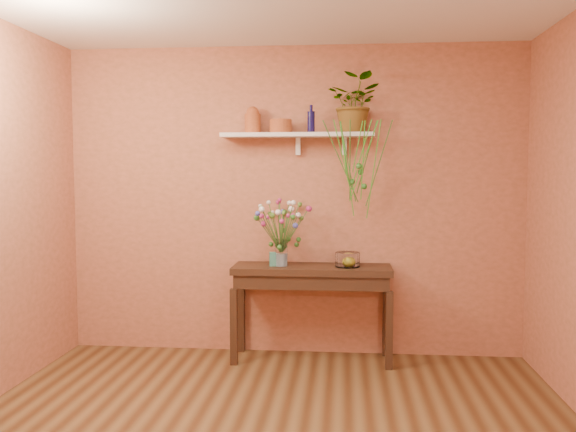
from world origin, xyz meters
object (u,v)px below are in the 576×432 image
object	(u,v)px
sideboard	(312,280)
glass_vase	(281,255)
terracotta_jug	(253,121)
blue_bottle	(311,121)
spider_plant	(355,104)
bouquet	(282,219)
glass_bowl	(348,260)

from	to	relation	value
sideboard	glass_vase	size ratio (longest dim) A/B	5.95
terracotta_jug	blue_bottle	distance (m)	0.51
spider_plant	glass_vase	xyz separation A→B (m)	(-0.62, -0.13, -1.27)
blue_bottle	bouquet	world-z (taller)	blue_bottle
terracotta_jug	bouquet	distance (m)	0.89
sideboard	glass_vase	xyz separation A→B (m)	(-0.26, -0.02, 0.21)
spider_plant	glass_bowl	world-z (taller)	spider_plant
sideboard	glass_vase	bearing A→B (deg)	-174.86
blue_bottle	bouquet	distance (m)	0.86
spider_plant	terracotta_jug	bearing A→B (deg)	178.88
blue_bottle	glass_bowl	world-z (taller)	blue_bottle
sideboard	terracotta_jug	world-z (taller)	terracotta_jug
sideboard	glass_bowl	bearing A→B (deg)	-4.26
spider_plant	glass_vase	size ratio (longest dim) A/B	2.17
blue_bottle	bouquet	bearing A→B (deg)	-154.86
spider_plant	bouquet	world-z (taller)	spider_plant
glass_bowl	bouquet	bearing A→B (deg)	179.79
sideboard	blue_bottle	distance (m)	1.34
terracotta_jug	blue_bottle	xyz separation A→B (m)	(0.51, -0.04, -0.01)
spider_plant	sideboard	bearing A→B (deg)	-162.86
terracotta_jug	spider_plant	xyz separation A→B (m)	(0.88, -0.02, 0.13)
spider_plant	glass_bowl	size ratio (longest dim) A/B	2.37
glass_vase	bouquet	world-z (taller)	bouquet
glass_vase	glass_bowl	distance (m)	0.56
blue_bottle	glass_bowl	distance (m)	1.21
spider_plant	glass_vase	distance (m)	1.42
sideboard	terracotta_jug	bearing A→B (deg)	166.28
blue_bottle	glass_vase	bearing A→B (deg)	-154.62
glass_vase	blue_bottle	bearing A→B (deg)	25.38
glass_vase	terracotta_jug	bearing A→B (deg)	150.07
spider_plant	glass_bowl	xyz separation A→B (m)	(-0.06, -0.13, -1.31)
glass_vase	glass_bowl	bearing A→B (deg)	0.11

